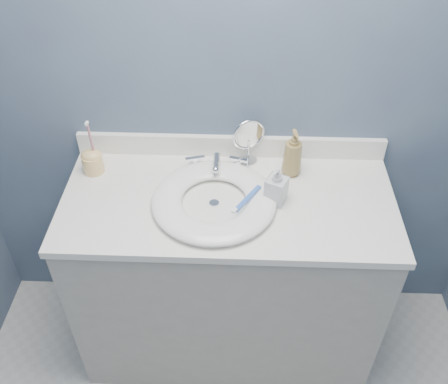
{
  "coord_description": "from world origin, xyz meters",
  "views": [
    {
      "loc": [
        0.04,
        -0.36,
        2.11
      ],
      "look_at": [
        -0.01,
        0.94,
        0.94
      ],
      "focal_mm": 40.0,
      "sensor_mm": 36.0,
      "label": 1
    }
  ],
  "objects_px": {
    "makeup_mirror": "(248,139)",
    "toothbrush_holder": "(92,160)",
    "soap_bottle_clear": "(277,185)",
    "soap_bottle_amber": "(293,153)"
  },
  "relations": [
    {
      "from": "makeup_mirror",
      "to": "soap_bottle_clear",
      "type": "distance_m",
      "value": 0.25
    },
    {
      "from": "makeup_mirror",
      "to": "toothbrush_holder",
      "type": "relative_size",
      "value": 0.85
    },
    {
      "from": "soap_bottle_amber",
      "to": "soap_bottle_clear",
      "type": "bearing_deg",
      "value": -122.82
    },
    {
      "from": "soap_bottle_clear",
      "to": "soap_bottle_amber",
      "type": "bearing_deg",
      "value": 93.01
    },
    {
      "from": "makeup_mirror",
      "to": "toothbrush_holder",
      "type": "height_order",
      "value": "toothbrush_holder"
    },
    {
      "from": "makeup_mirror",
      "to": "soap_bottle_amber",
      "type": "bearing_deg",
      "value": -44.35
    },
    {
      "from": "soap_bottle_clear",
      "to": "toothbrush_holder",
      "type": "distance_m",
      "value": 0.71
    },
    {
      "from": "makeup_mirror",
      "to": "soap_bottle_amber",
      "type": "relative_size",
      "value": 1.01
    },
    {
      "from": "makeup_mirror",
      "to": "soap_bottle_amber",
      "type": "xyz_separation_m",
      "value": [
        0.17,
        -0.07,
        -0.01
      ]
    },
    {
      "from": "makeup_mirror",
      "to": "soap_bottle_clear",
      "type": "bearing_deg",
      "value": -88.71
    }
  ]
}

